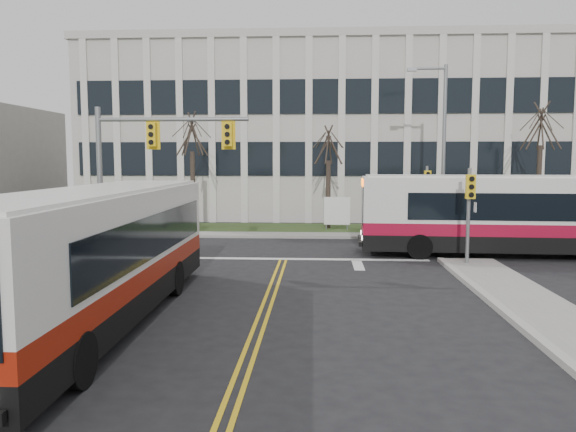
{
  "coord_description": "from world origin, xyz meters",
  "views": [
    {
      "loc": [
        1.46,
        -14.8,
        4.09
      ],
      "look_at": [
        0.29,
        6.25,
        2.0
      ],
      "focal_mm": 35.0,
      "sensor_mm": 36.0,
      "label": 1
    }
  ],
  "objects_px": {
    "streetlight": "(441,140)",
    "newspaper_box_red": "(39,283)",
    "bus_main": "(95,259)",
    "bus_cross": "(512,217)",
    "directory_sign": "(337,211)"
  },
  "relations": [
    {
      "from": "streetlight",
      "to": "directory_sign",
      "type": "distance_m",
      "value": 6.96
    },
    {
      "from": "bus_cross",
      "to": "newspaper_box_red",
      "type": "xyz_separation_m",
      "value": [
        -16.51,
        -8.45,
        -1.22
      ]
    },
    {
      "from": "bus_cross",
      "to": "newspaper_box_red",
      "type": "relative_size",
      "value": 13.37
    },
    {
      "from": "streetlight",
      "to": "newspaper_box_red",
      "type": "bearing_deg",
      "value": -134.38
    },
    {
      "from": "newspaper_box_red",
      "to": "bus_main",
      "type": "bearing_deg",
      "value": -18.38
    },
    {
      "from": "streetlight",
      "to": "directory_sign",
      "type": "bearing_deg",
      "value": 166.77
    },
    {
      "from": "directory_sign",
      "to": "bus_cross",
      "type": "bearing_deg",
      "value": -47.97
    },
    {
      "from": "streetlight",
      "to": "directory_sign",
      "type": "height_order",
      "value": "streetlight"
    },
    {
      "from": "bus_main",
      "to": "bus_cross",
      "type": "xyz_separation_m",
      "value": [
        13.8,
        10.85,
        0.04
      ]
    },
    {
      "from": "bus_main",
      "to": "bus_cross",
      "type": "relative_size",
      "value": 0.98
    },
    {
      "from": "streetlight",
      "to": "newspaper_box_red",
      "type": "xyz_separation_m",
      "value": [
        -14.83,
        -15.15,
        -4.72
      ]
    },
    {
      "from": "bus_main",
      "to": "newspaper_box_red",
      "type": "bearing_deg",
      "value": 137.87
    },
    {
      "from": "bus_cross",
      "to": "newspaper_box_red",
      "type": "distance_m",
      "value": 18.59
    },
    {
      "from": "directory_sign",
      "to": "bus_main",
      "type": "distance_m",
      "value": 19.98
    },
    {
      "from": "newspaper_box_red",
      "to": "directory_sign",
      "type": "bearing_deg",
      "value": 83.66
    }
  ]
}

